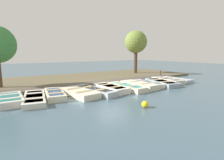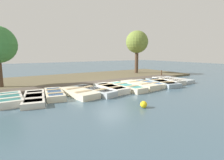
# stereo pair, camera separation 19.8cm
# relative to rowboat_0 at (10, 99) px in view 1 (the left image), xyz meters

# --- Properties ---
(ground_plane) EXTENTS (80.00, 80.00, 0.00)m
(ground_plane) POSITION_rel_rowboat_0_xyz_m (-0.95, 7.27, -0.20)
(ground_plane) COLOR #425B6B
(shore_bank) EXTENTS (8.00, 24.00, 0.21)m
(shore_bank) POSITION_rel_rowboat_0_xyz_m (-5.95, 7.27, -0.09)
(shore_bank) COLOR brown
(shore_bank) RESTS_ON ground_plane
(dock_walkway) EXTENTS (1.45, 16.89, 0.25)m
(dock_walkway) POSITION_rel_rowboat_0_xyz_m (-2.28, 7.27, -0.07)
(dock_walkway) COLOR #51473D
(dock_walkway) RESTS_ON ground_plane
(rowboat_0) EXTENTS (2.72, 1.26, 0.40)m
(rowboat_0) POSITION_rel_rowboat_0_xyz_m (0.00, 0.00, 0.00)
(rowboat_0) COLOR beige
(rowboat_0) RESTS_ON ground_plane
(rowboat_1) EXTENTS (3.66, 1.73, 0.33)m
(rowboat_1) POSITION_rel_rowboat_0_xyz_m (0.30, 1.20, -0.03)
(rowboat_1) COLOR beige
(rowboat_1) RESTS_ON ground_plane
(rowboat_2) EXTENTS (3.01, 1.48, 0.39)m
(rowboat_2) POSITION_rel_rowboat_0_xyz_m (0.03, 2.43, -0.00)
(rowboat_2) COLOR beige
(rowboat_2) RESTS_ON ground_plane
(rowboat_3) EXTENTS (3.37, 1.71, 0.39)m
(rowboat_3) POSITION_rel_rowboat_0_xyz_m (0.47, 3.84, -0.00)
(rowboat_3) COLOR beige
(rowboat_3) RESTS_ON ground_plane
(rowboat_4) EXTENTS (3.72, 1.81, 0.39)m
(rowboat_4) POSITION_rel_rowboat_0_xyz_m (0.49, 4.95, -0.00)
(rowboat_4) COLOR #B2BCC1
(rowboat_4) RESTS_ON ground_plane
(rowboat_5) EXTENTS (3.15, 1.36, 0.41)m
(rowboat_5) POSITION_rel_rowboat_0_xyz_m (0.44, 6.33, 0.01)
(rowboat_5) COLOR silver
(rowboat_5) RESTS_ON ground_plane
(rowboat_6) EXTENTS (3.51, 1.35, 0.39)m
(rowboat_6) POSITION_rel_rowboat_0_xyz_m (0.65, 7.60, -0.00)
(rowboat_6) COLOR beige
(rowboat_6) RESTS_ON ground_plane
(rowboat_7) EXTENTS (3.33, 1.49, 0.42)m
(rowboat_7) POSITION_rel_rowboat_0_xyz_m (0.58, 8.96, 0.01)
(rowboat_7) COLOR beige
(rowboat_7) RESTS_ON ground_plane
(rowboat_8) EXTENTS (3.24, 1.13, 0.34)m
(rowboat_8) POSITION_rel_rowboat_0_xyz_m (0.31, 10.18, -0.03)
(rowboat_8) COLOR beige
(rowboat_8) RESTS_ON ground_plane
(rowboat_9) EXTENTS (3.75, 2.01, 0.37)m
(rowboat_9) POSITION_rel_rowboat_0_xyz_m (0.67, 11.46, -0.01)
(rowboat_9) COLOR #8C9EA8
(rowboat_9) RESTS_ON ground_plane
(rowboat_10) EXTENTS (3.29, 1.49, 0.41)m
(rowboat_10) POSITION_rel_rowboat_0_xyz_m (0.25, 12.72, 0.01)
(rowboat_10) COLOR beige
(rowboat_10) RESTS_ON ground_plane
(rowboat_11) EXTENTS (3.14, 1.20, 0.33)m
(rowboat_11) POSITION_rel_rowboat_0_xyz_m (0.19, 14.00, -0.03)
(rowboat_11) COLOR #B2BCC1
(rowboat_11) RESTS_ON ground_plane
(mooring_post_far) EXTENTS (0.14, 0.14, 0.85)m
(mooring_post_far) POSITION_rel_rowboat_0_xyz_m (-2.40, 14.73, 0.23)
(mooring_post_far) COLOR brown
(mooring_post_far) RESTS_ON ground_plane
(buoy) EXTENTS (0.35, 0.35, 0.35)m
(buoy) POSITION_rel_rowboat_0_xyz_m (4.68, 5.67, -0.02)
(buoy) COLOR yellow
(buoy) RESTS_ON ground_plane
(park_tree_left) EXTENTS (2.76, 2.76, 5.48)m
(park_tree_left) POSITION_rel_rowboat_0_xyz_m (-6.11, 14.23, 3.83)
(park_tree_left) COLOR #4C3828
(park_tree_left) RESTS_ON ground_plane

